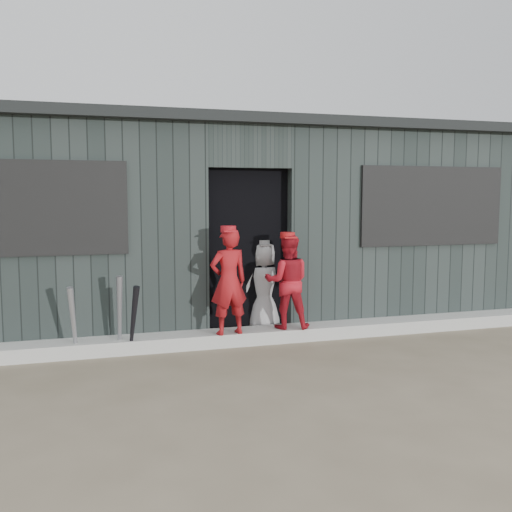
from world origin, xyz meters
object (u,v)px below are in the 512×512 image
object	(u,v)px
bat_mid	(120,315)
dugout	(222,224)
bat_left	(73,322)
bat_right	(133,321)
player_red_left	(229,282)
player_grey_back	(263,288)
player_red_right	(287,281)

from	to	relation	value
bat_mid	dugout	bearing A→B (deg)	49.11
bat_mid	bat_left	bearing A→B (deg)	-173.88
bat_left	dugout	world-z (taller)	dugout
bat_left	bat_right	bearing A→B (deg)	-6.54
bat_left	bat_mid	bearing A→B (deg)	6.12
bat_mid	player_red_left	xyz separation A→B (m)	(1.18, -0.06, 0.31)
bat_right	player_grey_back	bearing A→B (deg)	19.88
player_red_right	player_grey_back	bearing A→B (deg)	-53.13
player_red_left	player_grey_back	world-z (taller)	player_red_left
bat_right	bat_left	bearing A→B (deg)	173.46
player_red_left	player_grey_back	distance (m)	0.78
bat_right	player_grey_back	world-z (taller)	player_grey_back
bat_right	dugout	bearing A→B (deg)	53.48
bat_mid	player_red_right	world-z (taller)	player_red_right
player_grey_back	dugout	size ratio (longest dim) A/B	0.14
bat_right	player_red_left	world-z (taller)	player_red_left
player_red_right	dugout	bearing A→B (deg)	-62.03
player_red_left	dugout	xyz separation A→B (m)	(0.35, 1.82, 0.55)
bat_right	player_red_left	size ratio (longest dim) A/B	0.65
player_red_left	bat_mid	bearing A→B (deg)	-11.13
bat_mid	player_red_right	xyz separation A→B (m)	(1.90, 0.04, 0.27)
bat_left	player_red_right	world-z (taller)	player_red_right
dugout	bat_left	bearing A→B (deg)	-137.71
bat_right	player_red_right	world-z (taller)	player_red_right
player_grey_back	player_red_right	bearing A→B (deg)	98.69
bat_right	player_red_right	distance (m)	1.80
bat_mid	bat_right	world-z (taller)	bat_mid
bat_mid	bat_right	size ratio (longest dim) A/B	1.10
bat_left	bat_right	size ratio (longest dim) A/B	1.01
player_red_right	dugout	world-z (taller)	dugout
bat_right	dugout	size ratio (longest dim) A/B	0.09
player_red_right	bat_left	bearing A→B (deg)	17.96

